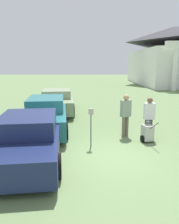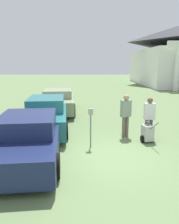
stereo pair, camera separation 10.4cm
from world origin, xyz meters
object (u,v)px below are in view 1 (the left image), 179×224
Objects in this scene: equipment_cart at (147,132)px; church at (174,54)px; person_worker at (126,113)px; person_supervisor at (149,116)px; parking_meter at (91,120)px; parked_car_navy at (30,137)px; parked_car_sage at (57,101)px; parked_car_teal at (47,114)px.

church is at bearing 54.68° from equipment_cart.
person_worker reaches higher than equipment_cart.
person_supervisor is 27.76m from church.
church is at bearing 63.23° from parking_meter.
parked_car_sage is (-0.00, 7.08, 0.02)m from parked_car_navy.
parked_car_navy is 0.27× the size of church.
parked_car_teal is at bearing -45.14° from person_worker.
person_worker is at bearing -24.99° from parked_car_teal.
person_supervisor is at bearing 57.48° from equipment_cart.
person_supervisor is 0.72m from equipment_cart.
church reaches higher than person_worker.
person_supervisor reaches higher than parked_car_sage.
parking_meter is at bearing 17.75° from parked_car_navy.
person_worker is 1.05× the size of person_supervisor.
parked_car_navy is 4.47m from equipment_cart.
person_supervisor reaches higher than parking_meter.
parked_car_navy is at bearing -95.58° from parked_car_teal.
person_worker reaches higher than parked_car_navy.
parked_car_navy is 3.58× the size of parking_meter.
church is at bearing 55.04° from parked_car_navy.
parking_meter is (2.02, -2.36, 0.30)m from parked_car_teal.
person_supervisor is (2.38, 0.83, -0.02)m from parking_meter.
person_worker is at bearing -115.09° from church.
parked_car_sage is at bearing -50.13° from person_supervisor.
equipment_cart is (-0.14, -0.38, -0.59)m from person_supervisor.
parked_car_navy is 0.96× the size of parked_car_teal.
church is at bearing 47.08° from parked_car_sage.
equipment_cart is (4.26, -5.76, -0.31)m from parked_car_sage.
parked_car_sage is (-0.00, 3.84, -0.02)m from parked_car_teal.
parked_car_teal reaches higher than parked_car_sage.
equipment_cart is (0.76, -0.68, -0.65)m from person_worker.
parking_meter is 1.44× the size of equipment_cart.
church is (11.71, 25.01, 3.55)m from person_worker.
equipment_cart is 28.24m from church.
parked_car_navy is 3.02× the size of person_supervisor.
parked_car_teal is at bearing 130.57° from parking_meter.
parking_meter reaches higher than equipment_cart.
parked_car_sage reaches higher than parking_meter.
parked_car_navy is at bearing -119.38° from church.
parked_car_teal reaches higher than parking_meter.
church is (10.81, 25.31, 3.61)m from person_supervisor.
parked_car_navy is at bearing -174.99° from equipment_cart.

